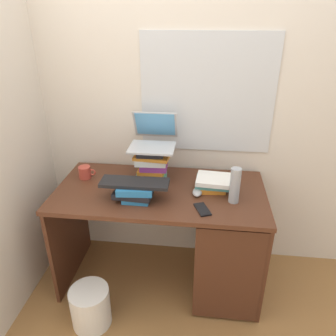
{
  "coord_description": "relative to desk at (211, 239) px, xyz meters",
  "views": [
    {
      "loc": [
        0.27,
        -1.83,
        1.83
      ],
      "look_at": [
        0.06,
        -0.04,
        0.95
      ],
      "focal_mm": 34.67,
      "sensor_mm": 36.0,
      "label": 1
    }
  ],
  "objects": [
    {
      "name": "cell_phone",
      "position": [
        -0.07,
        -0.18,
        0.36
      ],
      "size": [
        0.11,
        0.15,
        0.01
      ],
      "primitive_type": "cube",
      "rotation": [
        0.0,
        0.0,
        0.38
      ],
      "color": "black",
      "rests_on": "desk"
    },
    {
      "name": "mug",
      "position": [
        -0.89,
        0.13,
        0.39
      ],
      "size": [
        0.12,
        0.08,
        0.09
      ],
      "color": "#B23F33",
      "rests_on": "desk"
    },
    {
      "name": "wall_back",
      "position": [
        -0.35,
        0.42,
        0.88
      ],
      "size": [
        6.0,
        0.06,
        2.6
      ],
      "color": "silver",
      "rests_on": "ground"
    },
    {
      "name": "wall_left",
      "position": [
        -1.28,
        0.03,
        0.88
      ],
      "size": [
        0.05,
        6.0,
        2.6
      ],
      "primitive_type": "cube",
      "color": "beige",
      "rests_on": "ground"
    },
    {
      "name": "computer_mouse",
      "position": [
        -0.11,
        -0.01,
        0.37
      ],
      "size": [
        0.06,
        0.1,
        0.04
      ],
      "primitive_type": "ellipsoid",
      "color": "#A5A8AD",
      "rests_on": "desk"
    },
    {
      "name": "keyboard",
      "position": [
        -0.49,
        -0.1,
        0.46
      ],
      "size": [
        0.42,
        0.14,
        0.02
      ],
      "primitive_type": "cube",
      "rotation": [
        0.0,
        0.0,
        0.01
      ],
      "color": "black",
      "rests_on": "book_stack_keyboard_riser"
    },
    {
      "name": "book_stack_keyboard_riser",
      "position": [
        -0.49,
        -0.1,
        0.4
      ],
      "size": [
        0.25,
        0.2,
        0.1
      ],
      "color": "#2672B2",
      "rests_on": "desk"
    },
    {
      "name": "desk",
      "position": [
        0.0,
        0.0,
        0.0
      ],
      "size": [
        1.38,
        0.69,
        0.77
      ],
      "color": "#4C2819",
      "rests_on": "ground"
    },
    {
      "name": "ground_plane",
      "position": [
        -0.35,
        0.03,
        -0.42
      ],
      "size": [
        6.0,
        6.0,
        0.0
      ],
      "primitive_type": "plane",
      "color": "olive"
    },
    {
      "name": "book_stack_side",
      "position": [
        -0.0,
        0.07,
        0.4
      ],
      "size": [
        0.25,
        0.22,
        0.09
      ],
      "color": "orange",
      "rests_on": "desk"
    },
    {
      "name": "wastebasket",
      "position": [
        -0.74,
        -0.41,
        -0.28
      ],
      "size": [
        0.25,
        0.25,
        0.27
      ],
      "primitive_type": "cylinder",
      "color": "silver",
      "rests_on": "ground"
    },
    {
      "name": "water_bottle",
      "position": [
        0.12,
        -0.07,
        0.46
      ],
      "size": [
        0.06,
        0.06,
        0.23
      ],
      "primitive_type": "cylinder",
      "color": "#999EA5",
      "rests_on": "desk"
    },
    {
      "name": "laptop",
      "position": [
        -0.42,
        0.23,
        0.64
      ],
      "size": [
        0.3,
        0.33,
        0.22
      ],
      "color": "#B7BABF",
      "rests_on": "book_stack_tall"
    },
    {
      "name": "book_stack_tall",
      "position": [
        -0.42,
        0.16,
        0.47
      ],
      "size": [
        0.25,
        0.2,
        0.23
      ],
      "color": "teal",
      "rests_on": "desk"
    }
  ]
}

